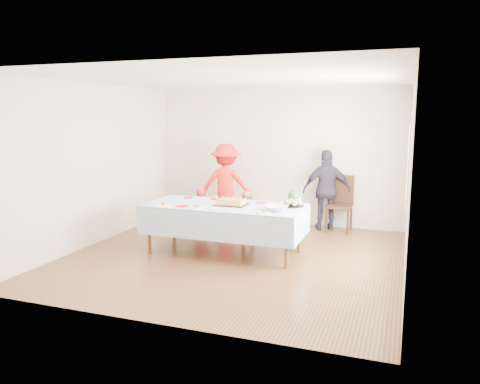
{
  "coord_description": "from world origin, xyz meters",
  "views": [
    {
      "loc": [
        2.46,
        -6.57,
        2.18
      ],
      "look_at": [
        -0.01,
        0.3,
        0.97
      ],
      "focal_mm": 35.0,
      "sensor_mm": 36.0,
      "label": 1
    }
  ],
  "objects_px": {
    "party_table": "(224,208)",
    "adult_left": "(226,185)",
    "dining_chair": "(340,200)",
    "birthday_cake": "(231,202)"
  },
  "relations": [
    {
      "from": "party_table",
      "to": "adult_left",
      "type": "bearing_deg",
      "value": 110.68
    },
    {
      "from": "party_table",
      "to": "dining_chair",
      "type": "bearing_deg",
      "value": 54.2
    },
    {
      "from": "adult_left",
      "to": "birthday_cake",
      "type": "bearing_deg",
      "value": 100.73
    },
    {
      "from": "dining_chair",
      "to": "party_table",
      "type": "bearing_deg",
      "value": -123.17
    },
    {
      "from": "dining_chair",
      "to": "adult_left",
      "type": "relative_size",
      "value": 0.65
    },
    {
      "from": "birthday_cake",
      "to": "adult_left",
      "type": "bearing_deg",
      "value": 113.79
    },
    {
      "from": "party_table",
      "to": "dining_chair",
      "type": "xyz_separation_m",
      "value": [
        1.52,
        2.11,
        -0.14
      ]
    },
    {
      "from": "birthday_cake",
      "to": "adult_left",
      "type": "height_order",
      "value": "adult_left"
    },
    {
      "from": "birthday_cake",
      "to": "dining_chair",
      "type": "xyz_separation_m",
      "value": [
        1.42,
        2.09,
        -0.24
      ]
    },
    {
      "from": "birthday_cake",
      "to": "dining_chair",
      "type": "height_order",
      "value": "dining_chair"
    }
  ]
}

